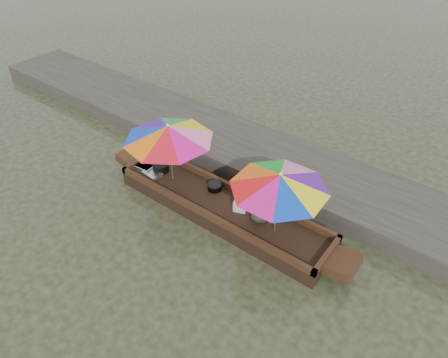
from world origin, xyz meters
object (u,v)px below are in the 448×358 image
Objects in this scene: cooking_pot at (161,167)px; supply_bag at (240,205)px; umbrella_stern at (277,203)px; charcoal_grill at (215,187)px; umbrella_bow at (170,153)px; vendor at (260,203)px; tray_crayfish at (145,167)px; boat_hull at (221,209)px; tray_scallop at (152,173)px.

supply_bag is (2.44, 0.04, 0.02)m from cooking_pot.
supply_bag is 0.14× the size of umbrella_stern.
charcoal_grill is 0.16× the size of umbrella_bow.
cooking_pot is 3.46m from umbrella_stern.
umbrella_stern reaches higher than vendor.
tray_crayfish is (-0.41, -0.18, -0.06)m from cooking_pot.
cooking_pot is 2.98m from vendor.
umbrella_stern reaches higher than cooking_pot.
boat_hull is at bearing 180.00° from umbrella_stern.
umbrella_bow is at bearing -164.59° from charcoal_grill.
umbrella_bow is at bearing 180.00° from umbrella_stern.
tray_crayfish is at bearing 170.05° from tray_scallop.
cooking_pot is 0.86× the size of tray_scallop.
umbrella_bow reaches higher than supply_bag.
charcoal_grill reaches higher than tray_crayfish.
vendor is at bearing 0.13° from cooking_pot.
umbrella_bow and umbrella_stern have the same top height.
charcoal_grill is at bearing 15.41° from umbrella_bow.
tray_scallop is at bearing -105.21° from cooking_pot.
tray_crayfish is 1.70× the size of supply_bag.
vendor is (3.02, 0.24, 0.47)m from tray_scallop.
umbrella_bow reaches higher than vendor.
charcoal_grill is 1.32m from umbrella_bow.
umbrella_bow is at bearing -177.49° from supply_bag.
vendor is at bearing 172.50° from umbrella_stern.
cooking_pot reaches higher than tray_scallop.
umbrella_bow is (-1.08, -0.30, 0.70)m from charcoal_grill.
tray_scallop is at bearing -174.81° from boat_hull.
umbrella_stern is (3.80, 0.12, 0.73)m from tray_crayfish.
boat_hull is at bearing 5.19° from tray_scallop.
tray_scallop is (-0.06, -0.24, -0.08)m from cooking_pot.
charcoal_grill is 2.01m from umbrella_stern.
supply_bag reaches higher than boat_hull.
boat_hull is 2.54× the size of umbrella_bow.
charcoal_grill is (1.60, 0.48, 0.05)m from tray_scallop.
tray_scallop is 0.93m from umbrella_bow.
supply_bag is (2.85, 0.21, 0.09)m from tray_crayfish.
umbrella_stern reaches higher than tray_scallop.
umbrella_stern is at bearing 0.00° from boat_hull.
vendor reaches higher than cooking_pot.
tray_scallop is 1.45× the size of charcoal_grill.
umbrella_bow is (0.87, 0.12, 0.73)m from tray_crayfish.
supply_bag is at bearing -28.10° from vendor.
supply_bag is (0.90, -0.21, 0.05)m from charcoal_grill.
boat_hull is 0.56m from supply_bag.
cooking_pot is at bearing -24.76° from vendor.
tray_crayfish is at bearing -21.78° from vendor.
supply_bag reaches higher than tray_scallop.
cooking_pot is at bearing 178.51° from boat_hull.
tray_scallop is at bearing -160.57° from umbrella_bow.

